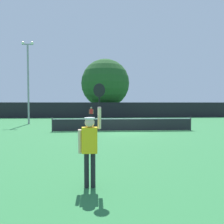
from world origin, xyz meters
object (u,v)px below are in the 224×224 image
(player_receiving, at_px, (91,112))
(large_tree, at_px, (105,83))
(tennis_ball, at_px, (114,125))
(parked_car_mid, at_px, (117,111))
(light_pole, at_px, (28,77))
(parked_car_far, at_px, (141,111))
(parked_car_near, at_px, (68,111))
(player_serving, at_px, (90,141))

(player_receiving, distance_m, large_tree, 10.21)
(tennis_ball, xyz_separation_m, parked_car_mid, (1.82, 18.40, 0.74))
(light_pole, xyz_separation_m, large_tree, (8.26, 13.20, 0.72))
(tennis_ball, relative_size, parked_car_far, 0.02)
(player_receiving, relative_size, parked_car_near, 0.38)
(parked_car_near, bearing_deg, parked_car_far, -1.53)
(large_tree, xyz_separation_m, parked_car_far, (6.84, 3.89, -4.68))
(tennis_ball, relative_size, large_tree, 0.01)
(parked_car_far, bearing_deg, light_pole, -133.96)
(light_pole, xyz_separation_m, parked_car_near, (1.55, 16.60, -3.96))
(player_serving, height_order, light_pole, light_pole)
(large_tree, xyz_separation_m, parked_car_near, (-6.71, 3.40, -4.68))
(player_serving, relative_size, light_pole, 0.31)
(tennis_ball, height_order, large_tree, large_tree)
(tennis_ball, height_order, parked_car_far, parked_car_far)
(parked_car_mid, xyz_separation_m, parked_car_far, (4.67, 1.09, 0.00))
(player_receiving, height_order, light_pole, light_pole)
(parked_car_mid, bearing_deg, large_tree, -125.46)
(player_serving, height_order, large_tree, large_tree)
(light_pole, distance_m, parked_car_near, 17.14)
(tennis_ball, xyz_separation_m, parked_car_near, (-7.05, 19.01, 0.74))
(player_serving, xyz_separation_m, parked_car_far, (8.16, 33.70, -0.38))
(player_receiving, xyz_separation_m, large_tree, (2.04, 8.95, 4.46))
(player_receiving, xyz_separation_m, parked_car_mid, (4.21, 11.75, -0.22))
(player_receiving, bearing_deg, tennis_ball, 109.76)
(player_serving, relative_size, large_tree, 0.27)
(tennis_ball, relative_size, parked_car_mid, 0.02)
(parked_car_near, height_order, parked_car_mid, same)
(player_serving, distance_m, parked_car_near, 33.65)
(player_receiving, relative_size, tennis_ball, 23.93)
(tennis_ball, height_order, light_pole, light_pole)
(tennis_ball, xyz_separation_m, light_pole, (-8.61, 2.41, 4.70))
(light_pole, bearing_deg, parked_car_near, 84.66)
(player_serving, bearing_deg, player_receiving, 91.97)
(parked_car_near, relative_size, parked_car_far, 1.01)
(player_receiving, relative_size, parked_car_far, 0.38)
(player_receiving, distance_m, parked_car_far, 15.61)
(tennis_ball, bearing_deg, parked_car_near, 110.36)
(player_serving, xyz_separation_m, parked_car_mid, (3.49, 32.60, -0.38))
(parked_car_mid, bearing_deg, player_receiving, -107.35)
(large_tree, bearing_deg, tennis_ball, -88.73)
(parked_car_mid, distance_m, parked_car_far, 4.80)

